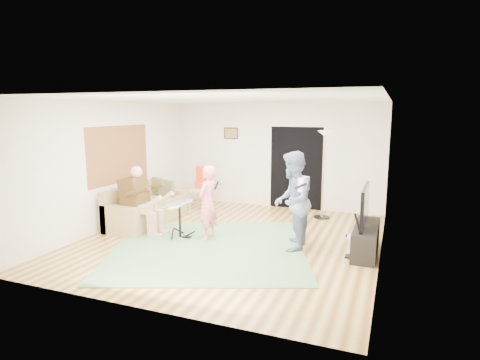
{
  "coord_description": "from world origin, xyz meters",
  "views": [
    {
      "loc": [
        2.9,
        -6.97,
        2.47
      ],
      "look_at": [
        0.06,
        0.3,
        1.14
      ],
      "focal_mm": 30.0,
      "sensor_mm": 36.0,
      "label": 1
    }
  ],
  "objects_px": {
    "drum_kit": "(180,222)",
    "guitar_spare": "(353,245)",
    "singer": "(207,203)",
    "tv_cabinet": "(366,239)",
    "torchiere_lamp": "(324,159)",
    "dining_chair": "(201,194)",
    "television": "(365,206)",
    "sofa": "(144,210)",
    "guitarist": "(292,201)"
  },
  "relations": [
    {
      "from": "sofa",
      "to": "guitarist",
      "type": "bearing_deg",
      "value": -8.0
    },
    {
      "from": "singer",
      "to": "torchiere_lamp",
      "type": "relative_size",
      "value": 0.71
    },
    {
      "from": "sofa",
      "to": "singer",
      "type": "height_order",
      "value": "singer"
    },
    {
      "from": "sofa",
      "to": "guitar_spare",
      "type": "bearing_deg",
      "value": -6.92
    },
    {
      "from": "television",
      "to": "dining_chair",
      "type": "bearing_deg",
      "value": 155.75
    },
    {
      "from": "singer",
      "to": "dining_chair",
      "type": "distance_m",
      "value": 2.53
    },
    {
      "from": "singer",
      "to": "guitarist",
      "type": "xyz_separation_m",
      "value": [
        1.67,
        0.04,
        0.17
      ]
    },
    {
      "from": "guitarist",
      "to": "television",
      "type": "relative_size",
      "value": 1.52
    },
    {
      "from": "drum_kit",
      "to": "guitarist",
      "type": "relative_size",
      "value": 0.41
    },
    {
      "from": "drum_kit",
      "to": "dining_chair",
      "type": "bearing_deg",
      "value": 106.87
    },
    {
      "from": "guitarist",
      "to": "television",
      "type": "height_order",
      "value": "guitarist"
    },
    {
      "from": "guitarist",
      "to": "tv_cabinet",
      "type": "distance_m",
      "value": 1.46
    },
    {
      "from": "singer",
      "to": "tv_cabinet",
      "type": "distance_m",
      "value": 3.0
    },
    {
      "from": "sofa",
      "to": "guitar_spare",
      "type": "distance_m",
      "value": 4.64
    },
    {
      "from": "guitarist",
      "to": "guitar_spare",
      "type": "xyz_separation_m",
      "value": [
        1.08,
        -0.06,
        -0.67
      ]
    },
    {
      "from": "tv_cabinet",
      "to": "singer",
      "type": "bearing_deg",
      "value": -173.98
    },
    {
      "from": "guitarist",
      "to": "sofa",
      "type": "bearing_deg",
      "value": -103.8
    },
    {
      "from": "sofa",
      "to": "television",
      "type": "relative_size",
      "value": 1.8
    },
    {
      "from": "guitar_spare",
      "to": "dining_chair",
      "type": "relative_size",
      "value": 0.73
    },
    {
      "from": "dining_chair",
      "to": "tv_cabinet",
      "type": "height_order",
      "value": "dining_chair"
    },
    {
      "from": "dining_chair",
      "to": "guitar_spare",
      "type": "bearing_deg",
      "value": -23.99
    },
    {
      "from": "torchiere_lamp",
      "to": "dining_chair",
      "type": "relative_size",
      "value": 1.9
    },
    {
      "from": "sofa",
      "to": "guitarist",
      "type": "height_order",
      "value": "guitarist"
    },
    {
      "from": "singer",
      "to": "dining_chair",
      "type": "relative_size",
      "value": 1.35
    },
    {
      "from": "guitar_spare",
      "to": "dining_chair",
      "type": "xyz_separation_m",
      "value": [
        -4.0,
        2.21,
        0.16
      ]
    },
    {
      "from": "television",
      "to": "sofa",
      "type": "bearing_deg",
      "value": 177.34
    },
    {
      "from": "drum_kit",
      "to": "guitar_spare",
      "type": "distance_m",
      "value": 3.31
    },
    {
      "from": "dining_chair",
      "to": "tv_cabinet",
      "type": "distance_m",
      "value": 4.6
    },
    {
      "from": "sofa",
      "to": "singer",
      "type": "relative_size",
      "value": 1.46
    },
    {
      "from": "guitar_spare",
      "to": "television",
      "type": "distance_m",
      "value": 0.72
    },
    {
      "from": "guitarist",
      "to": "television",
      "type": "bearing_deg",
      "value": 96.76
    },
    {
      "from": "guitar_spare",
      "to": "television",
      "type": "relative_size",
      "value": 0.67
    },
    {
      "from": "guitar_spare",
      "to": "television",
      "type": "bearing_deg",
      "value": 67.09
    },
    {
      "from": "drum_kit",
      "to": "tv_cabinet",
      "type": "distance_m",
      "value": 3.53
    },
    {
      "from": "sofa",
      "to": "drum_kit",
      "type": "height_order",
      "value": "sofa"
    },
    {
      "from": "sofa",
      "to": "tv_cabinet",
      "type": "xyz_separation_m",
      "value": [
        4.79,
        -0.22,
        -0.04
      ]
    },
    {
      "from": "drum_kit",
      "to": "singer",
      "type": "bearing_deg",
      "value": 12.11
    },
    {
      "from": "sofa",
      "to": "singer",
      "type": "distance_m",
      "value": 1.97
    },
    {
      "from": "torchiere_lamp",
      "to": "television",
      "type": "relative_size",
      "value": 1.74
    },
    {
      "from": "sofa",
      "to": "tv_cabinet",
      "type": "bearing_deg",
      "value": -2.63
    },
    {
      "from": "sofa",
      "to": "torchiere_lamp",
      "type": "distance_m",
      "value": 4.26
    },
    {
      "from": "singer",
      "to": "tv_cabinet",
      "type": "height_order",
      "value": "singer"
    },
    {
      "from": "dining_chair",
      "to": "tv_cabinet",
      "type": "xyz_separation_m",
      "value": [
        4.2,
        -1.87,
        -0.13
      ]
    },
    {
      "from": "drum_kit",
      "to": "torchiere_lamp",
      "type": "relative_size",
      "value": 0.36
    },
    {
      "from": "tv_cabinet",
      "to": "television",
      "type": "height_order",
      "value": "television"
    },
    {
      "from": "dining_chair",
      "to": "singer",
      "type": "bearing_deg",
      "value": -55.34
    },
    {
      "from": "guitar_spare",
      "to": "tv_cabinet",
      "type": "height_order",
      "value": "guitar_spare"
    },
    {
      "from": "guitar_spare",
      "to": "dining_chair",
      "type": "bearing_deg",
      "value": 151.15
    },
    {
      "from": "drum_kit",
      "to": "television",
      "type": "xyz_separation_m",
      "value": [
        3.45,
        0.43,
        0.53
      ]
    },
    {
      "from": "tv_cabinet",
      "to": "television",
      "type": "distance_m",
      "value": 0.6
    }
  ]
}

